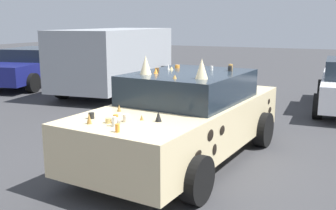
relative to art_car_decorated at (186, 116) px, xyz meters
The scene contains 4 objects.
ground_plane 0.73m from the art_car_decorated, behind, with size 60.00×60.00×0.00m, color #38383A.
art_car_decorated is the anchor object (origin of this frame).
parked_van_far_left 6.80m from the art_car_decorated, 41.00° to the left, with size 5.43×2.67×2.03m.
parked_sedan_near_left 9.49m from the art_car_decorated, 57.52° to the left, with size 4.65×2.63×1.32m.
Camera 1 is at (-5.84, -2.32, 2.25)m, focal length 42.23 mm.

